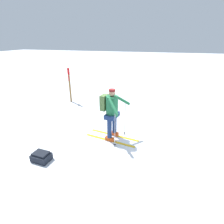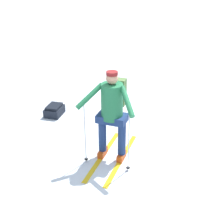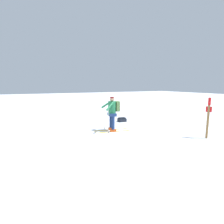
% 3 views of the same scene
% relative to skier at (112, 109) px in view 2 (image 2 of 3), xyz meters
% --- Properties ---
extents(ground_plane, '(80.00, 80.00, 0.00)m').
position_rel_skier_xyz_m(ground_plane, '(0.43, -0.58, -1.03)').
color(ground_plane, white).
extents(skier, '(1.07, 1.87, 1.74)m').
position_rel_skier_xyz_m(skier, '(0.00, 0.00, 0.00)').
color(skier, gold).
rests_on(skier, ground_plane).
extents(dropped_backpack, '(0.41, 0.52, 0.26)m').
position_rel_skier_xyz_m(dropped_backpack, '(-1.72, 1.55, -0.90)').
color(dropped_backpack, black).
rests_on(dropped_backpack, ground_plane).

